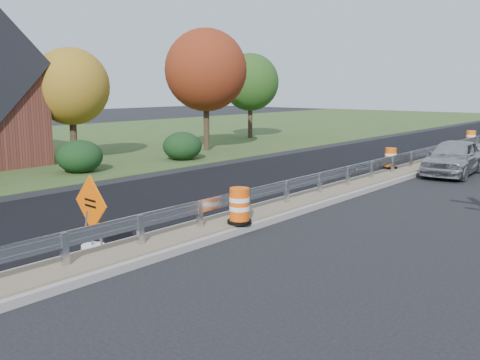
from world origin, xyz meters
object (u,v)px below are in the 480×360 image
Objects in this scene: barrel_median_mid at (391,159)px; car_silver at (454,157)px; caution_sign at (92,232)px; barrel_median_near at (239,206)px; barrel_median_far at (471,139)px.

barrel_median_mid is 0.20× the size of car_silver.
caution_sign is 2.01× the size of barrel_median_mid.
barrel_median_mid is at bearing -154.34° from car_silver.
barrel_median_near is at bearing -99.48° from car_silver.
barrel_median_mid is (-1.10, 11.98, -0.02)m from barrel_median_near.
barrel_median_near is (1.54, 3.62, 0.23)m from caution_sign.
barrel_median_near is 23.57m from barrel_median_far.
car_silver reaches higher than barrel_median_far.
barrel_median_mid is 0.94× the size of barrel_median_far.
car_silver is (1.25, 13.33, 0.10)m from barrel_median_near.
caution_sign is 17.18m from car_silver.
barrel_median_near is at bearing 70.97° from caution_sign.
barrel_median_far is at bearing 92.67° from barrel_median_near.
caution_sign reaches higher than barrel_median_mid.
caution_sign is at bearing -90.93° from barrel_median_far.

